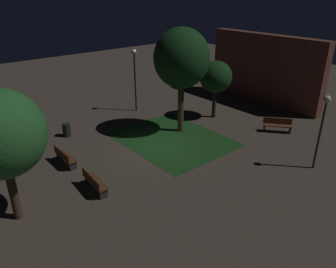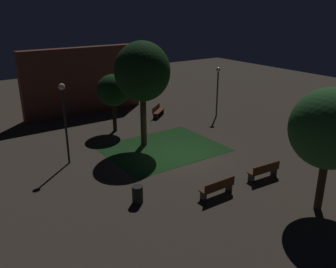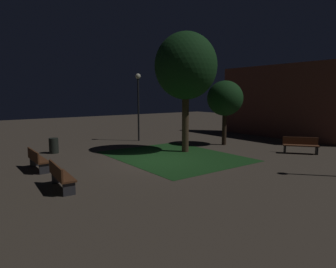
% 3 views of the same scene
% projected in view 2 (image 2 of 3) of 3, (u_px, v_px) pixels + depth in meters
% --- Properties ---
extents(ground_plane, '(60.00, 60.00, 0.00)m').
position_uv_depth(ground_plane, '(181.00, 154.00, 21.59)').
color(ground_plane, '#473D33').
extents(grass_lawn, '(7.00, 5.57, 0.01)m').
position_uv_depth(grass_lawn, '(163.00, 148.00, 22.47)').
color(grass_lawn, '#194219').
rests_on(grass_lawn, ground).
extents(bench_path_side, '(1.80, 0.49, 0.88)m').
position_uv_depth(bench_path_side, '(218.00, 187.00, 16.70)').
color(bench_path_side, '#512D19').
rests_on(bench_path_side, ground).
extents(bench_front_right, '(1.83, 0.60, 0.88)m').
position_uv_depth(bench_front_right, '(264.00, 170.00, 18.41)').
color(bench_front_right, '#512D19').
rests_on(bench_front_right, ground).
extents(bench_front_left, '(1.70, 1.51, 0.88)m').
position_uv_depth(bench_front_left, '(158.00, 111.00, 28.77)').
color(bench_front_left, brown).
rests_on(bench_front_left, ground).
extents(tree_right_canopy, '(3.30, 3.30, 5.42)m').
position_uv_depth(tree_right_canopy, '(330.00, 129.00, 14.60)').
color(tree_right_canopy, '#423021').
rests_on(tree_right_canopy, ground).
extents(tree_lawn_side, '(3.38, 3.38, 6.51)m').
position_uv_depth(tree_lawn_side, '(142.00, 72.00, 21.52)').
color(tree_lawn_side, '#423021').
rests_on(tree_lawn_side, ground).
extents(tree_near_wall, '(2.23, 2.23, 4.04)m').
position_uv_depth(tree_near_wall, '(113.00, 91.00, 24.64)').
color(tree_near_wall, '#2D2116').
rests_on(tree_near_wall, ground).
extents(lamp_post_plaza_east, '(0.36, 0.36, 3.92)m').
position_uv_depth(lamp_post_plaza_east, '(218.00, 83.00, 28.05)').
color(lamp_post_plaza_east, '#333338').
rests_on(lamp_post_plaza_east, ground).
extents(lamp_post_near_wall, '(0.36, 0.36, 4.58)m').
position_uv_depth(lamp_post_near_wall, '(64.00, 110.00, 19.38)').
color(lamp_post_near_wall, black).
rests_on(lamp_post_near_wall, ground).
extents(trash_bin, '(0.50, 0.50, 0.83)m').
position_uv_depth(trash_bin, '(138.00, 195.00, 16.20)').
color(trash_bin, black).
rests_on(trash_bin, ground).
extents(building_wall_backdrop, '(9.80, 0.80, 5.32)m').
position_uv_depth(building_wall_backdrop, '(83.00, 81.00, 29.07)').
color(building_wall_backdrop, brown).
rests_on(building_wall_backdrop, ground).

